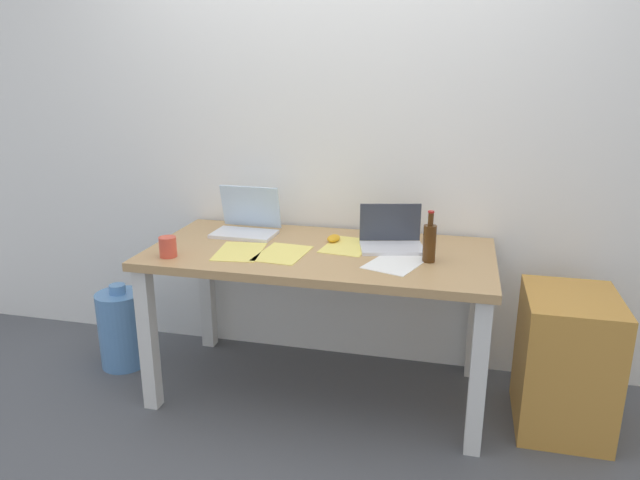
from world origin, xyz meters
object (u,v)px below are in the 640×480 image
laptop_left (247,223)px  laptop_right (391,239)px  computer_mouse (334,238)px  water_cooler_jug (121,329)px  filing_cabinet (565,362)px  desk (320,270)px  beer_bottle (430,242)px  coffee_mug (168,247)px

laptop_left → laptop_right: laptop_left is taller
computer_mouse → water_cooler_jug: bearing=-166.1°
computer_mouse → water_cooler_jug: size_ratio=0.21×
water_cooler_jug → filing_cabinet: (2.28, -0.02, 0.10)m
filing_cabinet → desk: bearing=178.7°
beer_bottle → water_cooler_jug: size_ratio=0.50×
laptop_left → beer_bottle: laptop_left is taller
beer_bottle → filing_cabinet: bearing=2.2°
laptop_left → beer_bottle: size_ratio=1.40×
desk → water_cooler_jug: (-1.13, -0.00, -0.44)m
laptop_left → water_cooler_jug: bearing=-165.0°
beer_bottle → coffee_mug: bearing=-169.7°
beer_bottle → filing_cabinet: beer_bottle is taller
desk → computer_mouse: size_ratio=16.45×
laptop_right → filing_cabinet: 0.97m
beer_bottle → computer_mouse: beer_bottle is taller
laptop_left → computer_mouse: laptop_left is taller
computer_mouse → coffee_mug: coffee_mug is taller
desk → laptop_right: (0.33, 0.11, 0.15)m
desk → water_cooler_jug: desk is taller
beer_bottle → computer_mouse: 0.53m
laptop_right → water_cooler_jug: laptop_right is taller
computer_mouse → beer_bottle: bearing=-16.0°
laptop_left → beer_bottle: (0.96, -0.23, 0.03)m
laptop_right → laptop_left: bearing=174.9°
desk → filing_cabinet: size_ratio=2.56×
desk → laptop_right: 0.38m
laptop_right → computer_mouse: (-0.29, 0.04, -0.03)m
laptop_left → water_cooler_jug: 0.93m
desk → filing_cabinet: bearing=-1.3°
beer_bottle → coffee_mug: beer_bottle is taller
desk → filing_cabinet: 1.20m
desk → laptop_left: size_ratio=4.98×
desk → computer_mouse: (0.03, 0.15, 0.12)m
laptop_right → coffee_mug: 1.06m
coffee_mug → computer_mouse: bearing=30.8°
computer_mouse → filing_cabinet: size_ratio=0.16×
water_cooler_jug → laptop_left: bearing=15.0°
laptop_left → filing_cabinet: laptop_left is taller
coffee_mug → water_cooler_jug: 0.80m
computer_mouse → laptop_right: bearing=-0.5°
water_cooler_jug → desk: bearing=0.1°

